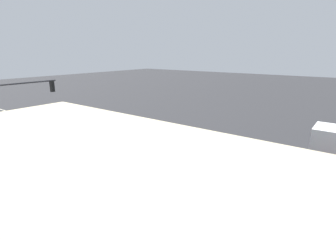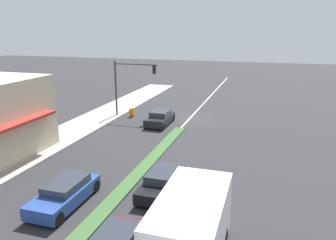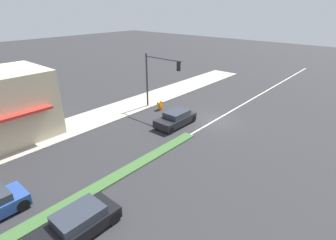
{
  "view_description": "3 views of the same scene",
  "coord_description": "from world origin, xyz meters",
  "px_view_note": "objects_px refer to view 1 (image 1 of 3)",
  "views": [
    {
      "loc": [
        14.17,
        20.77,
        7.55
      ],
      "look_at": [
        -1.35,
        9.16,
        2.5
      ],
      "focal_mm": 28.0,
      "sensor_mm": 36.0,
      "label": 1
    },
    {
      "loc": [
        -7.34,
        31.63,
        8.79
      ],
      "look_at": [
        -0.41,
        9.13,
        2.23
      ],
      "focal_mm": 35.0,
      "sensor_mm": 36.0,
      "label": 2
    },
    {
      "loc": [
        -11.61,
        20.21,
        10.11
      ],
      "look_at": [
        0.47,
        6.27,
        2.01
      ],
      "focal_mm": 28.0,
      "sensor_mm": 36.0,
      "label": 3
    }
  ],
  "objects_px": {
    "traffic_signal_main": "(17,106)",
    "sedan_dark": "(83,140)",
    "coupe_blue": "(286,205)",
    "suv_black": "(258,161)",
    "pedestrian": "(66,215)",
    "warning_aframe_sign": "(25,151)"
  },
  "relations": [
    {
      "from": "traffic_signal_main",
      "to": "sedan_dark",
      "type": "bearing_deg",
      "value": 156.01
    },
    {
      "from": "coupe_blue",
      "to": "suv_black",
      "type": "bearing_deg",
      "value": -148.21
    },
    {
      "from": "traffic_signal_main",
      "to": "pedestrian",
      "type": "height_order",
      "value": "traffic_signal_main"
    },
    {
      "from": "traffic_signal_main",
      "to": "warning_aframe_sign",
      "type": "height_order",
      "value": "traffic_signal_main"
    },
    {
      "from": "coupe_blue",
      "to": "pedestrian",
      "type": "bearing_deg",
      "value": -45.87
    },
    {
      "from": "pedestrian",
      "to": "suv_black",
      "type": "xyz_separation_m",
      "value": [
        -11.25,
        4.33,
        -0.35
      ]
    },
    {
      "from": "traffic_signal_main",
      "to": "sedan_dark",
      "type": "distance_m",
      "value": 5.39
    },
    {
      "from": "traffic_signal_main",
      "to": "warning_aframe_sign",
      "type": "relative_size",
      "value": 6.69
    },
    {
      "from": "warning_aframe_sign",
      "to": "pedestrian",
      "type": "bearing_deg",
      "value": 73.19
    },
    {
      "from": "suv_black",
      "to": "coupe_blue",
      "type": "bearing_deg",
      "value": 31.79
    },
    {
      "from": "pedestrian",
      "to": "warning_aframe_sign",
      "type": "relative_size",
      "value": 1.93
    },
    {
      "from": "suv_black",
      "to": "traffic_signal_main",
      "type": "bearing_deg",
      "value": -60.13
    },
    {
      "from": "pedestrian",
      "to": "suv_black",
      "type": "height_order",
      "value": "pedestrian"
    },
    {
      "from": "pedestrian",
      "to": "warning_aframe_sign",
      "type": "bearing_deg",
      "value": -106.81
    },
    {
      "from": "pedestrian",
      "to": "warning_aframe_sign",
      "type": "xyz_separation_m",
      "value": [
        -3.13,
        -10.34,
        -0.54
      ]
    },
    {
      "from": "warning_aframe_sign",
      "to": "suv_black",
      "type": "xyz_separation_m",
      "value": [
        -8.12,
        14.67,
        0.19
      ]
    },
    {
      "from": "sedan_dark",
      "to": "traffic_signal_main",
      "type": "bearing_deg",
      "value": -23.99
    },
    {
      "from": "warning_aframe_sign",
      "to": "coupe_blue",
      "type": "distance_m",
      "value": 17.8
    },
    {
      "from": "warning_aframe_sign",
      "to": "sedan_dark",
      "type": "bearing_deg",
      "value": 152.61
    },
    {
      "from": "traffic_signal_main",
      "to": "pedestrian",
      "type": "distance_m",
      "value": 10.97
    },
    {
      "from": "traffic_signal_main",
      "to": "coupe_blue",
      "type": "relative_size",
      "value": 1.29
    },
    {
      "from": "warning_aframe_sign",
      "to": "suv_black",
      "type": "bearing_deg",
      "value": 118.96
    }
  ]
}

